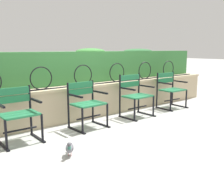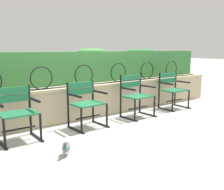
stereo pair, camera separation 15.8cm
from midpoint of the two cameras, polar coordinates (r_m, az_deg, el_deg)
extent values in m
plane|color=#ADADA8|center=(4.94, -0.63, -6.36)|extent=(60.00, 60.00, 0.00)
cube|color=tan|center=(5.44, -5.42, -1.43)|extent=(7.23, 0.35, 0.63)
cube|color=#CBB58F|center=(5.38, -5.48, 2.12)|extent=(7.23, 0.41, 0.05)
cylinder|color=black|center=(5.31, -5.04, 2.43)|extent=(6.69, 0.02, 0.02)
torus|color=black|center=(4.76, -16.31, 3.55)|extent=(0.42, 0.02, 0.42)
torus|color=black|center=(5.16, -7.28, 4.37)|extent=(0.42, 0.02, 0.42)
torus|color=black|center=(5.67, 0.31, 4.97)|extent=(0.42, 0.02, 0.42)
torus|color=black|center=(6.26, 6.58, 5.40)|extent=(0.42, 0.02, 0.42)
torus|color=black|center=(6.91, 11.72, 5.71)|extent=(0.42, 0.02, 0.42)
cube|color=#387A3D|center=(5.69, -7.86, 6.15)|extent=(7.08, 0.48, 0.67)
ellipsoid|color=#397736|center=(5.83, -5.53, 9.57)|extent=(0.73, 0.43, 0.14)
ellipsoid|color=#32693A|center=(6.76, 5.15, 9.66)|extent=(0.93, 0.43, 0.12)
cube|color=#237547|center=(4.01, -20.23, -4.43)|extent=(0.53, 0.13, 0.03)
cube|color=#237547|center=(4.13, -20.85, -4.03)|extent=(0.53, 0.13, 0.03)
cube|color=#237547|center=(4.26, -21.44, -3.66)|extent=(0.53, 0.13, 0.03)
cube|color=#237547|center=(4.30, -22.15, 0.78)|extent=(0.53, 0.03, 0.11)
cube|color=#237547|center=(4.32, -22.04, -0.86)|extent=(0.53, 0.03, 0.11)
cylinder|color=black|center=(4.44, -18.57, -3.24)|extent=(0.04, 0.04, 0.83)
cylinder|color=black|center=(4.11, -16.26, -7.04)|extent=(0.04, 0.04, 0.44)
cube|color=black|center=(4.34, -17.12, -9.04)|extent=(0.04, 0.52, 0.02)
cube|color=black|center=(4.18, -17.55, -1.14)|extent=(0.04, 0.40, 0.03)
cylinder|color=black|center=(3.94, -23.46, -8.21)|extent=(0.04, 0.04, 0.44)
cube|color=black|center=(4.18, -23.99, -10.21)|extent=(0.04, 0.52, 0.02)
cube|color=black|center=(4.02, -24.61, -2.04)|extent=(0.04, 0.40, 0.03)
cylinder|color=black|center=(4.20, -20.64, -7.24)|extent=(0.51, 0.03, 0.03)
cube|color=#237547|center=(4.50, -5.15, -2.26)|extent=(0.55, 0.15, 0.03)
cube|color=#237547|center=(4.61, -6.16, -1.98)|extent=(0.55, 0.15, 0.03)
cube|color=#237547|center=(4.72, -7.13, -1.72)|extent=(0.55, 0.15, 0.03)
cube|color=#237547|center=(4.75, -7.92, 2.18)|extent=(0.55, 0.06, 0.11)
cube|color=#237547|center=(4.77, -7.88, 0.73)|extent=(0.55, 0.06, 0.11)
cylinder|color=black|center=(4.96, -5.20, -1.43)|extent=(0.04, 0.04, 0.82)
cylinder|color=black|center=(4.67, -2.02, -4.53)|extent=(0.04, 0.04, 0.44)
cube|color=black|center=(4.87, -3.44, -6.46)|extent=(0.06, 0.52, 0.02)
cube|color=black|center=(4.73, -3.52, 0.60)|extent=(0.05, 0.40, 0.03)
cylinder|color=black|center=(4.66, -10.60, -2.31)|extent=(0.04, 0.04, 0.82)
cylinder|color=black|center=(4.36, -7.58, -5.71)|extent=(0.04, 0.04, 0.44)
cube|color=black|center=(4.57, -8.87, -7.71)|extent=(0.06, 0.52, 0.02)
cube|color=black|center=(4.42, -9.08, -0.19)|extent=(0.05, 0.40, 0.03)
cylinder|color=black|center=(4.66, -6.11, -4.89)|extent=(0.52, 0.05, 0.03)
cube|color=#237547|center=(5.26, 5.93, -0.45)|extent=(0.57, 0.14, 0.03)
cube|color=#237547|center=(5.35, 4.87, -0.25)|extent=(0.57, 0.14, 0.03)
cube|color=#237547|center=(5.45, 3.85, -0.05)|extent=(0.57, 0.14, 0.03)
cube|color=#237547|center=(5.47, 3.13, 3.89)|extent=(0.56, 0.05, 0.11)
cube|color=#237547|center=(5.49, 3.12, 2.40)|extent=(0.56, 0.05, 0.11)
cylinder|color=black|center=(5.71, 5.13, 0.46)|extent=(0.04, 0.04, 0.89)
cylinder|color=black|center=(5.47, 8.32, -2.44)|extent=(0.04, 0.04, 0.44)
cube|color=black|center=(5.64, 6.81, -4.18)|extent=(0.06, 0.52, 0.02)
cube|color=black|center=(5.52, 6.94, 1.94)|extent=(0.05, 0.40, 0.03)
cylinder|color=black|center=(5.33, 0.91, -0.20)|extent=(0.04, 0.04, 0.89)
cylinder|color=black|center=(5.07, 4.13, -3.36)|extent=(0.04, 0.04, 0.44)
cube|color=black|center=(5.26, 2.64, -5.20)|extent=(0.06, 0.52, 0.02)
cube|color=black|center=(5.13, 2.69, 1.36)|extent=(0.05, 0.40, 0.03)
cylinder|color=black|center=(5.40, 4.83, -2.77)|extent=(0.53, 0.04, 0.03)
cube|color=#237547|center=(6.20, 13.52, 0.94)|extent=(0.56, 0.15, 0.03)
cube|color=#237547|center=(6.28, 12.57, 1.11)|extent=(0.56, 0.15, 0.03)
cube|color=#237547|center=(6.37, 11.65, 1.27)|extent=(0.56, 0.15, 0.03)
cube|color=#237547|center=(6.40, 11.07, 4.34)|extent=(0.56, 0.05, 0.11)
cube|color=#237547|center=(6.41, 11.03, 3.19)|extent=(0.56, 0.05, 0.11)
cylinder|color=black|center=(6.65, 12.60, 1.46)|extent=(0.04, 0.04, 0.85)
cylinder|color=black|center=(6.41, 15.41, -0.83)|extent=(0.04, 0.04, 0.44)
cube|color=black|center=(6.57, 14.03, -2.36)|extent=(0.06, 0.52, 0.02)
cube|color=black|center=(6.47, 14.26, 2.90)|extent=(0.05, 0.40, 0.03)
cylinder|color=black|center=(6.24, 9.23, 1.01)|extent=(0.04, 0.04, 0.85)
cylinder|color=black|center=(5.99, 12.10, -1.45)|extent=(0.04, 0.04, 0.44)
cube|color=black|center=(6.16, 10.71, -3.06)|extent=(0.06, 0.52, 0.02)
cube|color=black|center=(6.05, 10.90, 2.55)|extent=(0.05, 0.40, 0.03)
cylinder|color=black|center=(6.33, 12.49, -1.06)|extent=(0.53, 0.05, 0.03)
ellipsoid|color=slate|center=(3.55, -10.64, -11.54)|extent=(0.19, 0.21, 0.11)
cylinder|color=#2D6B56|center=(3.47, -10.74, -11.40)|extent=(0.07, 0.08, 0.06)
sphere|color=#55555D|center=(3.43, -10.81, -10.70)|extent=(0.06, 0.06, 0.06)
cone|color=black|center=(3.40, -10.85, -10.97)|extent=(0.02, 0.03, 0.01)
cone|color=#4A4A52|center=(3.66, -10.50, -10.95)|extent=(0.09, 0.10, 0.06)
ellipsoid|color=#5B5B63|center=(3.55, -9.94, -11.40)|extent=(0.09, 0.13, 0.07)
ellipsoid|color=#5B5B63|center=(3.56, -11.33, -11.41)|extent=(0.09, 0.13, 0.07)
cylinder|color=#C6515B|center=(3.57, -10.32, -12.79)|extent=(0.01, 0.01, 0.05)
cylinder|color=#C6515B|center=(3.59, -10.88, -12.67)|extent=(0.01, 0.01, 0.05)
camera|label=1|loc=(0.08, -90.94, -0.17)|focal=41.34mm
camera|label=2|loc=(0.08, 89.06, 0.17)|focal=41.34mm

